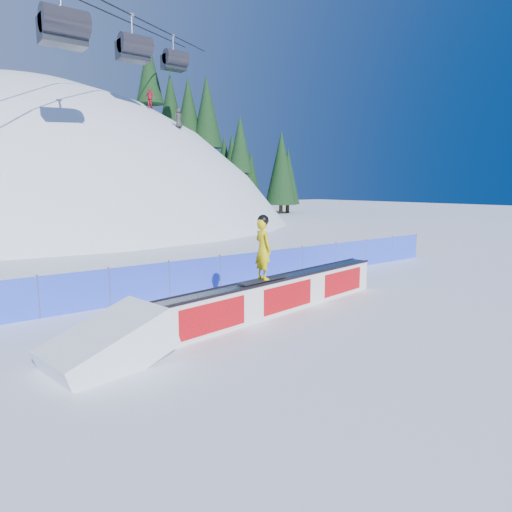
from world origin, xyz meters
TOP-DOWN VIEW (x-y plane):
  - ground at (0.00, 0.00)m, footprint 160.00×160.00m
  - snow_hill at (0.00, 42.00)m, footprint 64.00×64.00m
  - treeline at (23.90, 41.96)m, footprint 21.22×11.42m
  - safety_fence at (0.00, 4.50)m, footprint 22.05×0.05m
  - chairlift at (4.74, 27.49)m, footprint 40.80×41.70m
  - rail_box at (-1.18, 0.95)m, footprint 8.81×1.98m
  - snow_ramp at (-6.62, 0.09)m, footprint 2.77×1.98m
  - snowboarder at (-1.95, 0.82)m, footprint 1.79×0.66m
  - distant_skiers at (1.69, 31.46)m, footprint 15.15×10.65m

SIDE VIEW (x-z plane):
  - snow_hill at x=0.00m, z-range -50.00..14.00m
  - ground at x=0.00m, z-range 0.00..0.00m
  - snow_ramp at x=-6.62m, z-range -0.80..0.80m
  - rail_box at x=-1.18m, z-range -0.01..1.05m
  - safety_fence at x=0.00m, z-range -0.05..1.25m
  - snowboarder at x=-1.95m, z-range 1.04..2.88m
  - treeline at x=23.90m, z-range 0.05..18.52m
  - distant_skiers at x=1.69m, z-range 8.74..15.28m
  - chairlift at x=4.74m, z-range 5.89..27.89m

